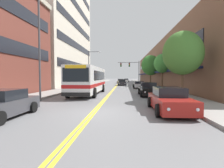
{
  "coord_description": "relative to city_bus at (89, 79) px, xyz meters",
  "views": [
    {
      "loc": [
        1.77,
        -9.92,
        2.06
      ],
      "look_at": [
        -0.54,
        21.92,
        0.67
      ],
      "focal_mm": 28.0,
      "sensor_mm": 36.0,
      "label": 1
    }
  ],
  "objects": [
    {
      "name": "traffic_signal_mast",
      "position": [
        5.76,
        22.36,
        2.37
      ],
      "size": [
        5.21,
        0.38,
        5.8
      ],
      "color": "#47474C",
      "rests_on": "ground_plane"
    },
    {
      "name": "storefront_row_right",
      "position": [
        15.2,
        26.82,
        2.84
      ],
      "size": [
        9.1,
        68.0,
        9.18
      ],
      "color": "brown",
      "rests_on": "ground_plane"
    },
    {
      "name": "street_lamp_left_near",
      "position": [
        -2.58,
        -5.98,
        3.46
      ],
      "size": [
        2.57,
        0.28,
        8.78
      ],
      "color": "#47474C",
      "rests_on": "ground_plane"
    },
    {
      "name": "street_tree_right_near",
      "position": [
        8.94,
        -5.19,
        2.24
      ],
      "size": [
        3.27,
        3.27,
        5.62
      ],
      "color": "brown",
      "rests_on": "sidewalk_right"
    },
    {
      "name": "sidewalk_left",
      "position": [
        -4.66,
        26.82,
        -1.66
      ],
      "size": [
        3.09,
        106.0,
        0.17
      ],
      "color": "gray",
      "rests_on": "ground_plane"
    },
    {
      "name": "car_silver_parked_right_mid",
      "position": [
        6.69,
        10.86,
        -1.16
      ],
      "size": [
        2.06,
        4.72,
        1.2
      ],
      "color": "#B7B7BC",
      "rests_on": "ground_plane"
    },
    {
      "name": "car_dark_grey_parked_left_mid",
      "position": [
        -2.04,
        -11.86,
        -1.1
      ],
      "size": [
        2.2,
        4.45,
        1.4
      ],
      "color": "#38383D",
      "rests_on": "ground_plane"
    },
    {
      "name": "car_black_parked_right_far",
      "position": [
        6.69,
        -1.25,
        -1.09
      ],
      "size": [
        1.97,
        4.47,
        1.43
      ],
      "color": "black",
      "rests_on": "ground_plane"
    },
    {
      "name": "ground_plane",
      "position": [
        2.38,
        26.82,
        -1.74
      ],
      "size": [
        240.0,
        240.0,
        0.0
      ],
      "primitive_type": "plane",
      "color": "slate"
    },
    {
      "name": "car_red_parked_right_foreground",
      "position": [
        6.77,
        -9.72,
        -1.08
      ],
      "size": [
        2.08,
        4.86,
        1.42
      ],
      "color": "maroon",
      "rests_on": "ground_plane"
    },
    {
      "name": "city_bus",
      "position": [
        0.0,
        0.0,
        0.0
      ],
      "size": [
        2.88,
        10.98,
        3.07
      ],
      "color": "silver",
      "rests_on": "ground_plane"
    },
    {
      "name": "car_slate_blue_parked_left_far",
      "position": [
        -2.03,
        12.09,
        -1.17
      ],
      "size": [
        2.16,
        4.35,
        1.19
      ],
      "color": "#475675",
      "rests_on": "ground_plane"
    },
    {
      "name": "sidewalk_right",
      "position": [
        9.43,
        26.82,
        -1.66
      ],
      "size": [
        3.09,
        106.0,
        0.17
      ],
      "color": "gray",
      "rests_on": "ground_plane"
    },
    {
      "name": "street_lamp_left_far",
      "position": [
        -2.54,
        13.95,
        2.52
      ],
      "size": [
        2.45,
        0.28,
        7.04
      ],
      "color": "#47474C",
      "rests_on": "ground_plane"
    },
    {
      "name": "fire_hydrant",
      "position": [
        8.33,
        -1.8,
        -1.15
      ],
      "size": [
        0.31,
        0.23,
        0.84
      ],
      "color": "red",
      "rests_on": "sidewalk_right"
    },
    {
      "name": "office_tower_left",
      "position": [
        -12.44,
        19.4,
        13.69
      ],
      "size": [
        12.08,
        27.48,
        30.86
      ],
      "color": "beige",
      "rests_on": "ground_plane"
    },
    {
      "name": "car_charcoal_moving_third",
      "position": [
        3.6,
        19.67,
        -1.1
      ],
      "size": [
        1.97,
        4.33,
        1.39
      ],
      "color": "#232328",
      "rests_on": "ground_plane"
    },
    {
      "name": "car_beige_moving_second",
      "position": [
        2.91,
        34.0,
        -1.13
      ],
      "size": [
        2.19,
        4.76,
        1.31
      ],
      "color": "#BCAD89",
      "rests_on": "ground_plane"
    },
    {
      "name": "centre_line",
      "position": [
        2.38,
        26.82,
        -1.74
      ],
      "size": [
        0.34,
        106.0,
        0.01
      ],
      "color": "yellow",
      "rests_on": "ground_plane"
    },
    {
      "name": "car_white_moving_lead",
      "position": [
        4.74,
        47.29,
        -1.16
      ],
      "size": [
        2.15,
        4.61,
        1.22
      ],
      "color": "white",
      "rests_on": "ground_plane"
    },
    {
      "name": "street_tree_right_far",
      "position": [
        9.53,
        16.72,
        2.63
      ],
      "size": [
        3.78,
        3.78,
        6.29
      ],
      "color": "brown",
      "rests_on": "sidewalk_right"
    },
    {
      "name": "street_tree_right_mid",
      "position": [
        9.63,
        5.84,
        2.2
      ],
      "size": [
        2.49,
        2.49,
        5.16
      ],
      "color": "brown",
      "rests_on": "sidewalk_right"
    },
    {
      "name": "car_champagne_parked_left_near",
      "position": [
        -2.05,
        22.66,
        -1.14
      ],
      "size": [
        1.97,
        4.48,
        1.28
      ],
      "color": "beige",
      "rests_on": "ground_plane"
    }
  ]
}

